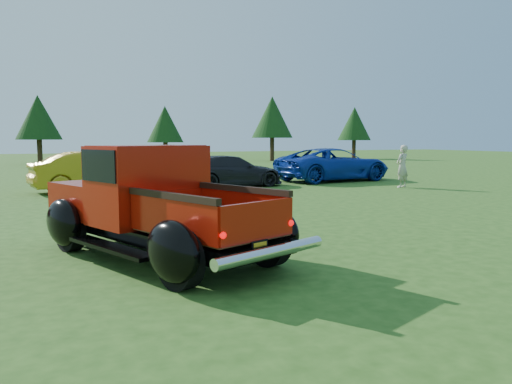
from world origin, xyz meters
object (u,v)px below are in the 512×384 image
at_px(tree_far_east, 354,124).
at_px(pickup_truck, 148,203).
at_px(tree_mid_right, 165,124).
at_px(show_car_grey, 230,171).
at_px(show_car_blue, 333,164).
at_px(spectator, 402,166).
at_px(tree_east, 272,117).
at_px(show_car_yellow, 94,171).
at_px(tree_mid_left, 38,118).

relative_size(tree_far_east, pickup_truck, 0.95).
xyz_separation_m(tree_mid_right, show_car_grey, (-2.50, -20.42, -2.36)).
bearing_deg(pickup_truck, show_car_blue, 24.76).
xyz_separation_m(show_car_blue, spectator, (0.73, -3.67, 0.09)).
bearing_deg(tree_east, show_car_blue, -108.18).
xyz_separation_m(show_car_yellow, show_car_grey, (5.00, -0.53, -0.10)).
height_order(show_car_grey, show_car_blue, show_car_blue).
height_order(tree_mid_left, show_car_grey, tree_mid_left).
bearing_deg(spectator, show_car_blue, -98.40).
bearing_deg(tree_mid_right, show_car_grey, -96.98).
relative_size(show_car_grey, spectator, 2.59).
xyz_separation_m(tree_far_east, pickup_truck, (-25.81, -30.99, -2.41)).
distance_m(tree_east, show_car_grey, 23.20).
bearing_deg(pickup_truck, show_car_grey, 41.10).
bearing_deg(show_car_yellow, tree_mid_left, -4.73).
xyz_separation_m(pickup_truck, show_car_grey, (5.31, 10.07, -0.23)).
height_order(show_car_grey, spectator, spectator).
bearing_deg(tree_mid_left, pickup_truck, -87.84).
distance_m(tree_mid_left, show_car_yellow, 21.12).
xyz_separation_m(pickup_truck, show_car_blue, (10.52, 10.83, -0.11)).
relative_size(tree_east, show_car_blue, 1.03).
height_order(tree_east, show_car_blue, tree_east).
relative_size(show_car_yellow, show_car_grey, 1.02).
relative_size(pickup_truck, show_car_blue, 0.97).
bearing_deg(spectator, tree_mid_right, -101.28).
distance_m(tree_mid_left, show_car_grey, 22.56).
xyz_separation_m(tree_far_east, show_car_yellow, (-25.50, -20.40, -2.54)).
height_order(tree_far_east, show_car_yellow, tree_far_east).
xyz_separation_m(show_car_yellow, show_car_blue, (10.21, 0.24, 0.02)).
relative_size(tree_mid_left, spectator, 3.07).
bearing_deg(show_car_blue, pickup_truck, 130.23).
xyz_separation_m(tree_far_east, show_car_grey, (-20.50, -20.92, -2.63)).
bearing_deg(pickup_truck, show_car_yellow, 67.23).
height_order(tree_east, pickup_truck, tree_east).
bearing_deg(show_car_blue, tree_mid_left, 23.95).
distance_m(tree_mid_left, show_car_blue, 23.89).
bearing_deg(tree_mid_left, tree_far_east, -1.06).
distance_m(tree_mid_right, tree_east, 9.04).
distance_m(pickup_truck, spectator, 13.34).
height_order(tree_east, tree_far_east, tree_east).
relative_size(tree_mid_right, show_car_grey, 1.04).
bearing_deg(tree_mid_right, tree_mid_left, 173.66).
relative_size(show_car_grey, show_car_blue, 0.80).
distance_m(tree_far_east, show_car_grey, 29.41).
height_order(tree_far_east, spectator, tree_far_east).
bearing_deg(show_car_blue, spectator, -174.33).
bearing_deg(show_car_grey, tree_mid_right, -12.62).
xyz_separation_m(tree_mid_left, show_car_grey, (6.50, -21.42, -2.77)).
height_order(tree_mid_left, pickup_truck, tree_mid_left).
bearing_deg(tree_far_east, tree_mid_right, -178.41).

